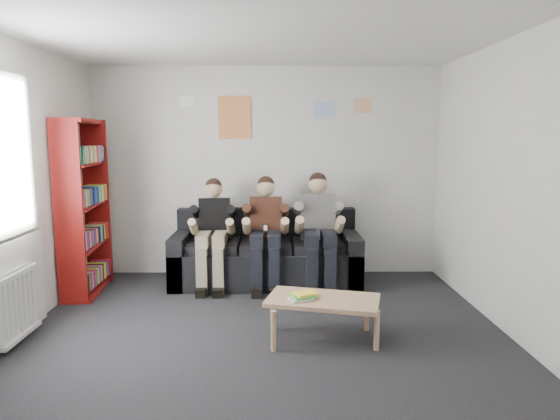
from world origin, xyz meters
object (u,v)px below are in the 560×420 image
Objects in this scene: coffee_table at (323,303)px; person_right at (319,231)px; person_left at (213,233)px; sofa at (266,257)px; bookshelf at (84,208)px; person_middle at (266,232)px.

coffee_table is 0.71× the size of person_right.
person_right is (1.28, -0.00, 0.03)m from person_left.
bookshelf is (-2.08, -0.41, 0.68)m from sofa.
bookshelf is 1.49m from person_left.
person_right is (2.71, 0.20, -0.32)m from bookshelf.
person_left is at bearing -178.93° from person_middle.
person_left is 1.28m from person_right.
person_middle reaches higher than coffee_table.
person_left reaches higher than sofa.
bookshelf is 2.74m from person_right.
coffee_table is at bearing -34.43° from bookshelf.
bookshelf reaches higher than person_right.
bookshelf reaches higher than person_left.
person_right reaches higher than sofa.
person_middle is (-0.00, -0.20, 0.35)m from sofa.
person_left is (-1.17, 1.64, 0.32)m from coffee_table.
person_right reaches higher than person_middle.
person_middle is (0.64, -0.00, 0.01)m from person_left.
bookshelf is at bearing -168.87° from sofa.
bookshelf is 1.53× the size of person_left.
bookshelf is at bearing -178.81° from person_right.
person_middle is (-0.53, 1.64, 0.33)m from coffee_table.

